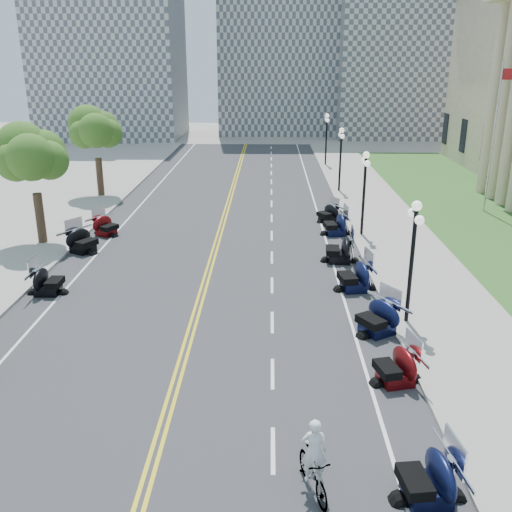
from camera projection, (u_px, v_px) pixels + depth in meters
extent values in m
plane|color=gray|center=(179.00, 373.00, 19.45)|extent=(160.00, 160.00, 0.00)
cube|color=#333335|center=(209.00, 270.00, 28.90)|extent=(16.00, 90.00, 0.01)
cube|color=yellow|center=(207.00, 270.00, 28.90)|extent=(0.12, 90.00, 0.00)
cube|color=yellow|center=(211.00, 270.00, 28.89)|extent=(0.12, 90.00, 0.00)
cube|color=white|center=(335.00, 271.00, 28.75)|extent=(0.12, 90.00, 0.00)
cube|color=white|center=(84.00, 269.00, 29.04)|extent=(0.12, 90.00, 0.00)
cube|color=white|center=(273.00, 450.00, 15.60)|extent=(0.12, 2.00, 0.00)
cube|color=white|center=(273.00, 373.00, 19.37)|extent=(0.12, 2.00, 0.00)
cube|color=white|center=(272.00, 322.00, 23.15)|extent=(0.12, 2.00, 0.00)
cube|color=white|center=(272.00, 285.00, 26.93)|extent=(0.12, 2.00, 0.00)
cube|color=white|center=(272.00, 257.00, 30.71)|extent=(0.12, 2.00, 0.00)
cube|color=white|center=(272.00, 236.00, 34.49)|extent=(0.12, 2.00, 0.00)
cube|color=white|center=(272.00, 218.00, 38.27)|extent=(0.12, 2.00, 0.00)
cube|color=white|center=(272.00, 204.00, 42.04)|extent=(0.12, 2.00, 0.00)
cube|color=white|center=(271.00, 192.00, 45.82)|extent=(0.12, 2.00, 0.00)
cube|color=white|center=(271.00, 182.00, 49.60)|extent=(0.12, 2.00, 0.00)
cube|color=white|center=(271.00, 173.00, 53.38)|extent=(0.12, 2.00, 0.00)
cube|color=white|center=(271.00, 165.00, 57.16)|extent=(0.12, 2.00, 0.00)
cube|color=white|center=(271.00, 159.00, 60.93)|extent=(0.12, 2.00, 0.00)
cube|color=white|center=(271.00, 153.00, 64.71)|extent=(0.12, 2.00, 0.00)
cube|color=white|center=(271.00, 148.00, 68.49)|extent=(0.12, 2.00, 0.00)
cube|color=#9E9991|center=(417.00, 270.00, 28.63)|extent=(5.00, 90.00, 0.15)
cube|color=#9E9991|center=(4.00, 267.00, 29.12)|extent=(5.00, 90.00, 0.15)
cube|color=#356023|center=(498.00, 227.00, 36.03)|extent=(9.00, 60.00, 0.10)
cube|color=gray|center=(109.00, 35.00, 74.17)|extent=(18.00, 14.00, 26.00)
cube|color=gray|center=(278.00, 22.00, 78.67)|extent=(16.00, 12.00, 30.00)
cube|color=gray|center=(411.00, 52.00, 76.73)|extent=(20.00, 14.00, 22.00)
imported|color=#A51414|center=(313.00, 473.00, 13.91)|extent=(1.06, 1.99, 1.15)
imported|color=white|center=(315.00, 423.00, 13.44)|extent=(0.64, 0.42, 1.74)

